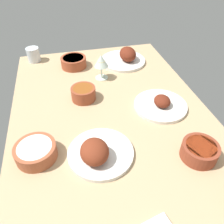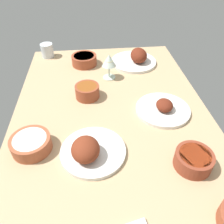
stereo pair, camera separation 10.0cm
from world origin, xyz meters
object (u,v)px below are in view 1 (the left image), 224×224
(plate_near_viewer, at_px, (125,58))
(bowl_cream, at_px, (36,151))
(bowl_potatoes, at_px, (74,62))
(wine_glass, at_px, (101,62))
(plate_center_main, at_px, (161,104))
(bowl_soup, at_px, (83,93))
(bowl_sauce, at_px, (200,151))
(plate_far_side, at_px, (98,152))
(water_tumbler, at_px, (33,55))

(plate_near_viewer, bearing_deg, bowl_cream, -39.30)
(bowl_potatoes, relative_size, wine_glass, 1.07)
(plate_center_main, bearing_deg, bowl_soup, -113.30)
(bowl_sauce, bearing_deg, plate_far_side, -102.57)
(wine_glass, bearing_deg, bowl_cream, -35.23)
(plate_far_side, distance_m, wine_glass, 0.56)
(plate_center_main, xyz_separation_m, bowl_cream, (0.17, -0.56, 0.01))
(plate_far_side, distance_m, water_tumbler, 0.88)
(plate_far_side, height_order, bowl_sauce, plate_far_side)
(bowl_cream, distance_m, bowl_sauce, 0.60)
(plate_far_side, distance_m, bowl_potatoes, 0.71)
(plate_far_side, distance_m, bowl_soup, 0.37)
(plate_far_side, distance_m, bowl_sauce, 0.37)
(bowl_soup, bearing_deg, plate_near_viewer, 136.66)
(bowl_cream, distance_m, bowl_soup, 0.39)
(plate_far_side, relative_size, bowl_sauce, 1.86)
(bowl_potatoes, bearing_deg, plate_far_side, 1.13)
(bowl_cream, relative_size, bowl_potatoes, 1.02)
(bowl_soup, bearing_deg, bowl_sauce, 38.78)
(bowl_potatoes, height_order, bowl_sauce, same)
(bowl_potatoes, bearing_deg, water_tumbler, -119.29)
(bowl_potatoes, bearing_deg, bowl_soup, 2.17)
(bowl_cream, xyz_separation_m, bowl_potatoes, (-0.65, 0.21, 0.00))
(plate_far_side, distance_m, bowl_cream, 0.23)
(bowl_soup, relative_size, bowl_potatoes, 0.79)
(bowl_potatoes, bearing_deg, bowl_cream, -17.53)
(plate_near_viewer, bearing_deg, water_tumbler, -104.96)
(bowl_soup, bearing_deg, plate_center_main, 66.70)
(plate_near_viewer, relative_size, bowl_soup, 2.35)
(plate_near_viewer, relative_size, wine_glass, 1.98)
(bowl_cream, bearing_deg, plate_near_viewer, 140.70)
(plate_center_main, distance_m, wine_glass, 0.39)
(plate_center_main, relative_size, bowl_soup, 2.10)
(plate_near_viewer, height_order, bowl_sauce, plate_near_viewer)
(bowl_soup, height_order, bowl_sauce, bowl_soup)
(bowl_sauce, relative_size, wine_glass, 0.96)
(plate_near_viewer, height_order, bowl_potatoes, plate_near_viewer)
(bowl_soup, bearing_deg, bowl_cream, -34.67)
(wine_glass, bearing_deg, plate_near_viewer, 130.33)
(plate_center_main, distance_m, bowl_cream, 0.59)
(plate_center_main, relative_size, wine_glass, 1.78)
(plate_near_viewer, xyz_separation_m, bowl_sauce, (0.77, 0.06, 0.00))
(bowl_cream, bearing_deg, plate_center_main, 106.67)
(plate_far_side, bearing_deg, bowl_potatoes, -178.87)
(plate_far_side, bearing_deg, bowl_soup, -179.80)
(bowl_cream, xyz_separation_m, water_tumbler, (-0.78, -0.03, 0.01))
(wine_glass, height_order, water_tumbler, wine_glass)
(plate_near_viewer, xyz_separation_m, plate_far_side, (0.69, -0.30, 0.00))
(bowl_potatoes, bearing_deg, wine_glass, 39.25)
(bowl_sauce, xyz_separation_m, water_tumbler, (-0.92, -0.61, 0.01))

